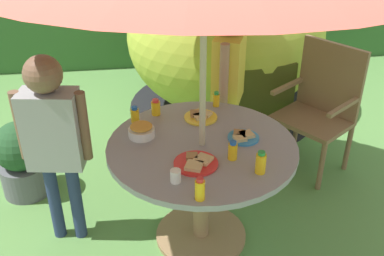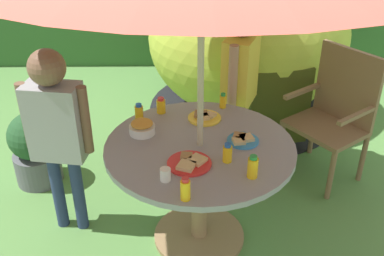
{
  "view_description": "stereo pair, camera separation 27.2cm",
  "coord_description": "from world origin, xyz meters",
  "views": [
    {
      "loc": [
        -0.35,
        -2.23,
        2.14
      ],
      "look_at": [
        -0.05,
        0.11,
        0.77
      ],
      "focal_mm": 42.45,
      "sensor_mm": 36.0,
      "label": 1
    },
    {
      "loc": [
        -0.08,
        -2.25,
        2.14
      ],
      "look_at": [
        -0.05,
        0.11,
        0.77
      ],
      "focal_mm": 42.45,
      "sensor_mm": 36.0,
      "label": 2
    }
  ],
  "objects": [
    {
      "name": "ground_plane",
      "position": [
        0.0,
        0.0,
        -0.01
      ],
      "size": [
        10.0,
        10.0,
        0.02
      ],
      "primitive_type": "cube",
      "color": "#548442"
    },
    {
      "name": "juice_bottle_mid_left",
      "position": [
        -0.25,
        0.41,
        0.77
      ],
      "size": [
        0.06,
        0.06,
        0.11
      ],
      "color": "yellow",
      "rests_on": "garden_table"
    },
    {
      "name": "child_in_yellow_shirt",
      "position": [
        0.31,
        0.79,
        0.86
      ],
      "size": [
        0.31,
        0.43,
        1.34
      ],
      "rotation": [
        0.0,
        0.0,
        -1.95
      ],
      "color": "navy",
      "rests_on": "ground_plane"
    },
    {
      "name": "plate_far_left",
      "position": [
        0.25,
        0.04,
        0.74
      ],
      "size": [
        0.19,
        0.19,
        0.03
      ],
      "color": "#338CD8",
      "rests_on": "garden_table"
    },
    {
      "name": "plate_near_left",
      "position": [
        0.04,
        0.32,
        0.73
      ],
      "size": [
        0.22,
        0.22,
        0.03
      ],
      "color": "yellow",
      "rests_on": "garden_table"
    },
    {
      "name": "child_in_grey_shirt",
      "position": [
        -0.86,
        0.13,
        0.81
      ],
      "size": [
        0.43,
        0.23,
        1.27
      ],
      "rotation": [
        0.0,
        0.0,
        -0.15
      ],
      "color": "navy",
      "rests_on": "ground_plane"
    },
    {
      "name": "cup_near",
      "position": [
        -0.19,
        -0.34,
        0.76
      ],
      "size": [
        0.06,
        0.06,
        0.07
      ],
      "primitive_type": "cylinder",
      "color": "white",
      "rests_on": "garden_table"
    },
    {
      "name": "garden_table",
      "position": [
        0.0,
        0.0,
        0.55
      ],
      "size": [
        1.12,
        1.12,
        0.72
      ],
      "color": "#93704C",
      "rests_on": "ground_plane"
    },
    {
      "name": "juice_bottle_mid_right",
      "position": [
        0.17,
        0.48,
        0.77
      ],
      "size": [
        0.05,
        0.05,
        0.1
      ],
      "color": "yellow",
      "rests_on": "garden_table"
    },
    {
      "name": "snack_bowl",
      "position": [
        -0.35,
        0.14,
        0.76
      ],
      "size": [
        0.16,
        0.16,
        0.09
      ],
      "color": "white",
      "rests_on": "garden_table"
    },
    {
      "name": "juice_bottle_front_edge",
      "position": [
        -0.38,
        0.32,
        0.77
      ],
      "size": [
        0.05,
        0.05,
        0.11
      ],
      "color": "yellow",
      "rests_on": "garden_table"
    },
    {
      "name": "juice_bottle_near_right",
      "position": [
        0.27,
        -0.32,
        0.78
      ],
      "size": [
        0.06,
        0.06,
        0.13
      ],
      "color": "yellow",
      "rests_on": "garden_table"
    },
    {
      "name": "potted_plant",
      "position": [
        -1.23,
        0.65,
        0.29
      ],
      "size": [
        0.37,
        0.37,
        0.58
      ],
      "color": "#595960",
      "rests_on": "ground_plane"
    },
    {
      "name": "wooden_chair",
      "position": [
        1.05,
        0.76,
        0.55
      ],
      "size": [
        0.65,
        0.68,
        1.0
      ],
      "rotation": [
        0.0,
        0.0,
        -0.94
      ],
      "color": "brown",
      "rests_on": "ground_plane"
    },
    {
      "name": "dome_tent",
      "position": [
        0.51,
        1.86,
        0.74
      ],
      "size": [
        2.28,
        2.28,
        1.5
      ],
      "rotation": [
        0.0,
        0.0,
        0.22
      ],
      "color": "#B2C63F",
      "rests_on": "ground_plane"
    },
    {
      "name": "plate_center_front",
      "position": [
        -0.06,
        -0.2,
        0.73
      ],
      "size": [
        0.25,
        0.25,
        0.03
      ],
      "color": "red",
      "rests_on": "garden_table"
    },
    {
      "name": "juice_bottle_far_right",
      "position": [
        -0.09,
        -0.5,
        0.78
      ],
      "size": [
        0.05,
        0.05,
        0.13
      ],
      "color": "yellow",
      "rests_on": "garden_table"
    },
    {
      "name": "juice_bottle_center_back",
      "position": [
        0.15,
        -0.17,
        0.77
      ],
      "size": [
        0.05,
        0.05,
        0.11
      ],
      "color": "yellow",
      "rests_on": "garden_table"
    }
  ]
}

